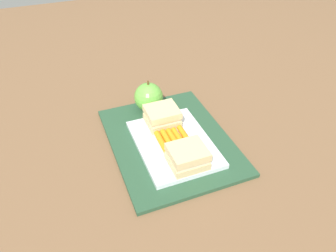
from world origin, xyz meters
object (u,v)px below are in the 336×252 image
(sandwich_half_right, at_px, (162,116))
(carrot_sticks_bundle, at_px, (174,140))
(food_tray, at_px, (174,144))
(apple, at_px, (149,97))
(sandwich_half_left, at_px, (188,156))

(sandwich_half_right, height_order, carrot_sticks_bundle, sandwich_half_right)
(food_tray, distance_m, apple, 0.17)
(apple, bearing_deg, carrot_sticks_bundle, -177.91)
(food_tray, xyz_separation_m, carrot_sticks_bundle, (-0.00, 0.00, 0.01))
(sandwich_half_left, distance_m, carrot_sticks_bundle, 0.08)
(sandwich_half_right, bearing_deg, apple, 4.04)
(apple, bearing_deg, sandwich_half_left, -178.56)
(food_tray, distance_m, carrot_sticks_bundle, 0.01)
(carrot_sticks_bundle, bearing_deg, sandwich_half_left, -179.92)
(food_tray, bearing_deg, apple, 2.13)
(sandwich_half_left, xyz_separation_m, sandwich_half_right, (0.16, 0.00, 0.00))
(sandwich_half_right, relative_size, apple, 0.90)
(sandwich_half_left, xyz_separation_m, apple, (0.24, 0.01, 0.01))
(carrot_sticks_bundle, xyz_separation_m, apple, (0.16, 0.01, 0.02))
(food_tray, relative_size, apple, 2.58)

